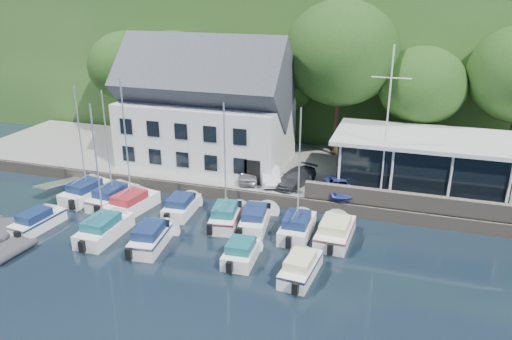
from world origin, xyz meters
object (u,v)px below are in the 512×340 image
object	(u,v)px
boat_r1_2	(127,152)
car_white	(271,174)
boat_r1_1	(107,146)
boat_r2_3	(242,250)
car_dgrey	(295,177)
boat_r2_4	(301,265)
flagpole	(387,125)
boat_r2_1	(97,170)
boat_r1_3	(182,204)
harbor_building	(206,113)
boat_r2_0	(38,219)
boat_r1_7	(335,229)
dinghy_0	(1,229)
boat_r1_6	(299,169)
dinghy_1	(9,249)
club_pavilion	(421,162)
car_blue	(340,186)
car_silver	(249,172)
boat_r1_5	(256,216)
boat_r1_0	(81,142)
boat_r2_2	(151,235)
boat_r1_4	(225,161)

from	to	relation	value
boat_r1_2	car_white	bearing A→B (deg)	45.06
boat_r1_1	boat_r2_3	size ratio (longest dim) A/B	2.00
car_dgrey	boat_r2_4	distance (m)	11.57
car_dgrey	flagpole	xyz separation A→B (m)	(6.57, -0.47, 4.92)
boat_r2_1	boat_r1_3	bearing A→B (deg)	57.29
harbor_building	boat_r2_0	size ratio (longest dim) A/B	2.55
boat_r1_7	dinghy_0	size ratio (longest dim) A/B	1.91
boat_r1_6	dinghy_0	distance (m)	20.47
boat_r1_6	dinghy_1	size ratio (longest dim) A/B	3.07
boat_r2_0	boat_r1_6	bearing A→B (deg)	20.56
club_pavilion	boat_r1_1	xyz separation A→B (m)	(-22.16, -8.30, 1.66)
car_blue	boat_r2_4	size ratio (longest dim) A/B	0.63
car_silver	car_blue	xyz separation A→B (m)	(7.39, -0.58, -0.05)
boat_r1_5	boat_r1_7	distance (m)	5.68
car_blue	boat_r2_1	size ratio (longest dim) A/B	0.37
boat_r1_1	boat_r1_0	bearing A→B (deg)	179.87
car_silver	car_dgrey	distance (m)	3.82
flagpole	boat_r2_4	size ratio (longest dim) A/B	2.01
boat_r1_1	boat_r2_2	distance (m)	8.68
car_dgrey	boat_r2_0	bearing A→B (deg)	-125.40
boat_r2_2	car_blue	bearing A→B (deg)	36.04
club_pavilion	car_blue	size ratio (longest dim) A/B	3.78
boat_r1_3	boat_r1_1	bearing A→B (deg)	177.79
car_white	boat_r1_3	distance (m)	7.64
boat_r1_2	car_blue	bearing A→B (deg)	30.77
car_blue	boat_r1_7	bearing A→B (deg)	-102.55
boat_r1_1	boat_r1_3	xyz separation A→B (m)	(5.69, 0.17, -4.01)
car_white	boat_r1_7	xyz separation A→B (m)	(6.22, -6.16, -0.90)
flagpole	boat_r2_0	size ratio (longest dim) A/B	1.96
boat_r2_4	car_white	bearing A→B (deg)	119.33
boat_r1_1	dinghy_1	size ratio (longest dim) A/B	3.04
boat_r1_3	boat_r1_4	bearing A→B (deg)	-14.58
boat_r1_2	boat_r1_5	bearing A→B (deg)	13.42
club_pavilion	boat_r1_7	xyz separation A→B (m)	(-5.04, -8.77, -2.29)
boat_r2_0	boat_r2_3	size ratio (longest dim) A/B	1.20
boat_r1_6	boat_r2_0	distance (m)	18.27
boat_r1_7	boat_r1_0	bearing A→B (deg)	179.98
harbor_building	boat_r1_3	bearing A→B (deg)	-79.91
boat_r1_3	boat_r2_3	xyz separation A→B (m)	(6.41, -4.98, -0.01)
car_white	boat_r2_2	bearing A→B (deg)	-134.35
car_dgrey	boat_r1_6	bearing A→B (deg)	-55.43
harbor_building	boat_r1_7	size ratio (longest dim) A/B	2.31
car_blue	boat_r1_7	distance (m)	5.54
club_pavilion	boat_r2_1	xyz separation A→B (m)	(-19.72, -13.09, 1.71)
car_blue	boat_r1_0	world-z (taller)	boat_r1_0
boat_r1_2	dinghy_0	world-z (taller)	boat_r1_2
car_white	car_dgrey	xyz separation A→B (m)	(2.03, 0.00, -0.03)
car_silver	boat_r2_4	xyz separation A→B (m)	(6.83, -11.00, -0.93)
boat_r2_1	dinghy_1	size ratio (longest dim) A/B	3.06
boat_r1_5	boat_r2_0	distance (m)	15.00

